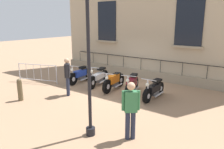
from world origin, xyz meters
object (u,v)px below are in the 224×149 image
object	(u,v)px
motorcycle_orange	(114,81)
crowd_barrier	(37,73)
bollard	(20,90)
motorcycle_blue	(80,75)
motorcycle_white	(99,77)
pedestrian_standing	(67,74)
motorcycle_maroon	(132,85)
motorcycle_black	(154,90)
lamppost	(87,2)
pedestrian_walking	(131,107)

from	to	relation	value
motorcycle_orange	crowd_barrier	world-z (taller)	crowd_barrier
crowd_barrier	bollard	size ratio (longest dim) A/B	2.37
motorcycle_blue	motorcycle_white	world-z (taller)	motorcycle_white
pedestrian_standing	bollard	bearing A→B (deg)	-34.74
motorcycle_orange	motorcycle_maroon	world-z (taller)	motorcycle_maroon
motorcycle_black	lamppost	size ratio (longest dim) A/B	0.38
pedestrian_standing	pedestrian_walking	distance (m)	4.66
motorcycle_orange	pedestrian_walking	distance (m)	4.75
pedestrian_walking	bollard	bearing A→B (deg)	-89.29
motorcycle_white	crowd_barrier	bearing A→B (deg)	-63.40
pedestrian_walking	motorcycle_white	bearing A→B (deg)	-131.34
motorcycle_white	lamppost	distance (m)	6.30
motorcycle_orange	motorcycle_maroon	bearing A→B (deg)	92.01
bollard	pedestrian_walking	bearing A→B (deg)	90.71
motorcycle_blue	motorcycle_orange	xyz separation A→B (m)	(0.00, 2.33, 0.02)
pedestrian_standing	motorcycle_orange	bearing A→B (deg)	146.86
motorcycle_maroon	motorcycle_black	world-z (taller)	motorcycle_maroon
motorcycle_black	crowd_barrier	bearing A→B (deg)	-77.75
motorcycle_maroon	pedestrian_walking	bearing A→B (deg)	30.10
lamppost	pedestrian_walking	distance (m)	3.13
motorcycle_white	pedestrian_walking	distance (m)	5.67
motorcycle_maroon	pedestrian_walking	xyz separation A→B (m)	(3.59, 2.08, 0.55)
motorcycle_maroon	pedestrian_walking	size ratio (longest dim) A/B	1.18
crowd_barrier	bollard	xyz separation A→B (m)	(2.22, 1.84, -0.07)
lamppost	pedestrian_walking	xyz separation A→B (m)	(-0.51, 1.10, -2.88)
motorcycle_black	crowd_barrier	distance (m)	6.61
pedestrian_walking	motorcycle_blue	bearing A→B (deg)	-123.16
motorcycle_blue	bollard	distance (m)	3.63
motorcycle_maroon	lamppost	world-z (taller)	lamppost
motorcycle_maroon	pedestrian_standing	distance (m)	3.06
crowd_barrier	pedestrian_walking	world-z (taller)	pedestrian_walking
bollard	motorcycle_maroon	bearing A→B (deg)	136.56
motorcycle_white	motorcycle_black	size ratio (longest dim) A/B	1.12
motorcycle_orange	motorcycle_white	bearing A→B (deg)	-98.87
motorcycle_orange	lamppost	world-z (taller)	lamppost
motorcycle_maroon	motorcycle_white	bearing A→B (deg)	-93.71
motorcycle_maroon	pedestrian_standing	size ratio (longest dim) A/B	1.17
lamppost	bollard	xyz separation A→B (m)	(-0.44, -4.44, -3.38)
motorcycle_maroon	lamppost	size ratio (longest dim) A/B	0.41
motorcycle_orange	motorcycle_black	xyz separation A→B (m)	(-0.00, 2.18, -0.04)
motorcycle_maroon	lamppost	xyz separation A→B (m)	(4.10, 0.98, 3.44)
lamppost	pedestrian_standing	size ratio (longest dim) A/B	2.84
motorcycle_blue	motorcycle_maroon	world-z (taller)	motorcycle_blue
motorcycle_orange	lamppost	distance (m)	5.69
motorcycle_blue	lamppost	distance (m)	6.88
motorcycle_blue	motorcycle_white	xyz separation A→B (m)	(-0.17, 1.21, 0.00)
motorcycle_orange	pedestrian_standing	bearing A→B (deg)	-33.14
motorcycle_white	bollard	bearing A→B (deg)	-18.97
motorcycle_black	motorcycle_white	bearing A→B (deg)	-93.01
bollard	pedestrian_standing	bearing A→B (deg)	145.26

